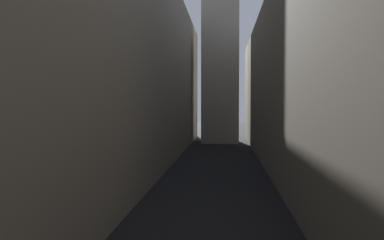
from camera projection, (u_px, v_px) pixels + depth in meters
The scene contains 3 objects.
ground_plane at pixel (215, 181), 39.79m from camera, with size 264.00×264.00×0.00m, color black.
building_block_left at pixel (85, 62), 42.44m from camera, with size 15.84×108.00×23.52m, color gray.
building_block_right at pixel (349, 80), 40.35m from camera, with size 15.37×108.00×19.70m, color #756B5B.
Camera 1 is at (1.04, 8.41, 7.38)m, focal length 38.47 mm.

